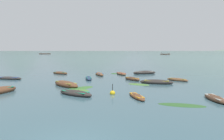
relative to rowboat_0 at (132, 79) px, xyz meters
The scene contains 25 objects.
ground_plane 1479.72m from the rowboat_0, 90.17° to the left, with size 6000.00×6000.00×0.00m, color #385660.
mountain_1 2234.50m from the rowboat_0, 114.71° to the left, with size 637.33×637.33×265.46m, color #56665B.
mountain_2 1585.31m from the rowboat_0, 97.25° to the left, with size 896.27×896.27×209.50m, color #56665B.
mountain_3 1779.58m from the rowboat_0, 65.67° to the left, with size 1375.30×1375.30×325.27m, color slate.
rowboat_0 is the anchor object (origin of this frame).
rowboat_1 17.59m from the rowboat_0, behind, with size 4.18×1.81×0.48m.
rowboat_3 6.79m from the rowboat_0, 101.26° to the left, with size 2.15×3.41×0.49m.
rowboat_4 11.54m from the rowboat_0, 121.89° to the right, with size 3.88×3.15×0.56m.
rowboat_5 8.31m from the rowboat_0, 70.38° to the left, with size 4.35×2.38×0.71m.
rowboat_6 10.85m from the rowboat_0, 92.73° to the right, with size 1.58×3.33×0.37m.
rowboat_7 9.51m from the rowboat_0, 148.15° to the right, with size 4.14×4.34×0.75m.
rowboat_8 4.06m from the rowboat_0, 47.42° to the right, with size 4.33×2.29×0.64m.
rowboat_9 6.12m from the rowboat_0, ahead, with size 2.84×2.75×0.47m.
rowboat_10 14.11m from the rowboat_0, 147.98° to the left, with size 3.33×2.52×0.53m.
rowboat_11 13.15m from the rowboat_0, 63.36° to the right, with size 1.10×3.32×0.50m.
rowboat_12 6.21m from the rowboat_0, behind, with size 1.42×3.45×0.50m.
rowboat_13 7.48m from the rowboat_0, 131.64° to the left, with size 2.06×3.51×0.59m.
ferry_0 201.78m from the rowboat_0, 111.59° to the left, with size 11.03×3.91×2.54m.
ferry_1 176.00m from the rowboat_0, 75.14° to the left, with size 9.09×4.81×2.54m.
mooring_buoy 9.75m from the rowboat_0, 105.80° to the right, with size 0.50×0.50×1.14m.
weed_patch_0 3.77m from the rowboat_0, 82.79° to the right, with size 1.31×2.71×0.14m, color #477033.
weed_patch_1 8.92m from the rowboat_0, 134.29° to the right, with size 3.48×1.55×0.14m, color #38662D.
weed_patch_2 10.02m from the rowboat_0, 128.62° to the right, with size 2.36×1.55×0.14m, color #477033.
weed_patch_3 8.31m from the rowboat_0, 106.92° to the left, with size 1.24×1.43×0.14m, color #2D5628.
weed_patch_4 13.61m from the rowboat_0, 78.91° to the right, with size 3.52×1.11×0.14m, color #2D5628.
Camera 1 is at (1.95, -8.73, 4.16)m, focal length 33.84 mm.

